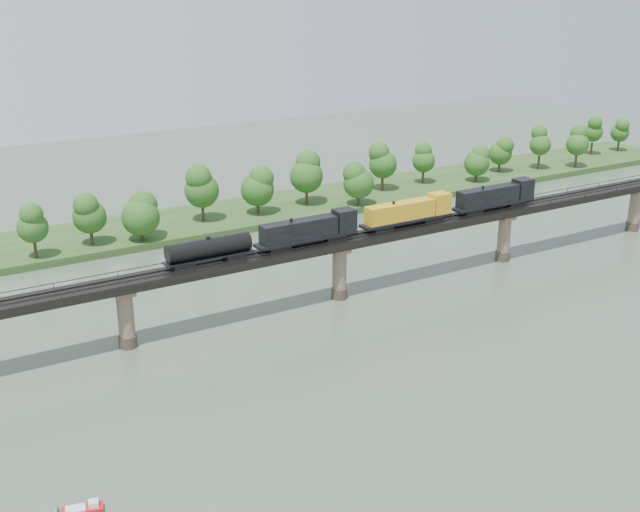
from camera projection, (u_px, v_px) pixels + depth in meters
ground at (441, 363)px, 123.96m from camera, size 400.00×400.00×0.00m
far_bank at (219, 218)px, 192.64m from camera, size 300.00×24.00×1.60m
bridge at (339, 270)px, 146.44m from camera, size 236.00×30.00×11.50m
bridge_superstructure at (340, 238)px, 144.28m from camera, size 220.00×4.90×0.75m
far_treeline at (192, 195)px, 182.37m from camera, size 289.06×17.54×13.60m
freight_train at (376, 219)px, 147.18m from camera, size 79.14×3.08×5.45m
motorboat at (83, 509)px, 89.86m from camera, size 4.82×2.68×1.28m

